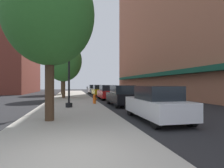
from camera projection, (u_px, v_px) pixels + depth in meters
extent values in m
plane|color=#232326|center=(105.00, 99.00, 22.57)|extent=(90.00, 90.00, 0.00)
cube|color=#A8A399|center=(72.00, 98.00, 22.70)|extent=(4.80, 50.00, 0.12)
cube|color=#9E6047|center=(170.00, 4.00, 28.83)|extent=(6.00, 40.00, 28.57)
cube|color=#144C38|center=(150.00, 75.00, 28.10)|extent=(0.90, 34.00, 0.50)
cube|color=brown|center=(18.00, 54.00, 37.98)|extent=(6.00, 18.00, 15.82)
cube|color=#144C38|center=(0.00, 78.00, 37.26)|extent=(0.90, 15.30, 0.50)
cylinder|color=black|center=(69.00, 105.00, 13.03)|extent=(0.48, 0.48, 0.30)
cylinder|color=black|center=(69.00, 66.00, 13.04)|extent=(0.14, 0.14, 5.20)
sphere|color=silver|center=(69.00, 27.00, 13.04)|extent=(0.44, 0.44, 0.44)
cylinder|color=#E05614|center=(94.00, 100.00, 15.57)|extent=(0.26, 0.26, 0.62)
sphere|color=#E05614|center=(94.00, 96.00, 15.57)|extent=(0.24, 0.24, 0.24)
cylinder|color=#E05614|center=(96.00, 99.00, 15.60)|extent=(0.12, 0.10, 0.10)
cylinder|color=slate|center=(87.00, 92.00, 25.27)|extent=(0.06, 0.06, 1.05)
cube|color=#33383D|center=(87.00, 88.00, 25.27)|extent=(0.14, 0.09, 0.26)
cylinder|color=#422D1E|center=(62.00, 84.00, 31.84)|extent=(0.40, 0.40, 3.30)
ellipsoid|color=#2D6B28|center=(62.00, 64.00, 31.85)|extent=(5.11, 5.11, 5.87)
cylinder|color=#4C3823|center=(64.00, 86.00, 21.79)|extent=(0.40, 0.40, 2.83)
ellipsoid|color=#387F33|center=(64.00, 61.00, 21.80)|extent=(4.29, 4.29, 4.94)
cylinder|color=#422D1E|center=(50.00, 84.00, 8.23)|extent=(0.40, 0.40, 3.27)
ellipsoid|color=#2D6B28|center=(50.00, 14.00, 8.24)|extent=(4.01, 4.01, 4.62)
cylinder|color=black|center=(130.00, 110.00, 10.29)|extent=(0.22, 0.64, 0.64)
cylinder|color=black|center=(156.00, 109.00, 10.62)|extent=(0.22, 0.64, 0.64)
cylinder|color=black|center=(156.00, 121.00, 7.16)|extent=(0.22, 0.64, 0.64)
cylinder|color=black|center=(191.00, 119.00, 7.49)|extent=(0.22, 0.64, 0.64)
cube|color=silver|center=(156.00, 107.00, 8.89)|extent=(1.80, 4.30, 0.76)
cube|color=black|center=(157.00, 93.00, 8.74)|extent=(1.56, 2.20, 0.64)
cylinder|color=black|center=(109.00, 100.00, 16.48)|extent=(0.22, 0.64, 0.64)
cylinder|color=black|center=(125.00, 100.00, 16.81)|extent=(0.22, 0.64, 0.64)
cylinder|color=black|center=(117.00, 104.00, 13.36)|extent=(0.22, 0.64, 0.64)
cylinder|color=black|center=(137.00, 103.00, 13.69)|extent=(0.22, 0.64, 0.64)
cube|color=black|center=(122.00, 98.00, 15.09)|extent=(1.80, 4.30, 0.76)
cube|color=black|center=(122.00, 89.00, 14.94)|extent=(1.56, 2.20, 0.64)
cylinder|color=black|center=(99.00, 96.00, 22.66)|extent=(0.22, 0.64, 0.64)
cylinder|color=black|center=(111.00, 96.00, 22.99)|extent=(0.22, 0.64, 0.64)
cylinder|color=black|center=(103.00, 98.00, 19.54)|extent=(0.22, 0.64, 0.64)
cylinder|color=black|center=(117.00, 97.00, 19.87)|extent=(0.22, 0.64, 0.64)
cube|color=red|center=(107.00, 94.00, 21.27)|extent=(1.80, 4.30, 0.76)
cube|color=black|center=(107.00, 88.00, 21.12)|extent=(1.56, 2.20, 0.64)
cylinder|color=black|center=(93.00, 93.00, 29.31)|extent=(0.22, 0.64, 0.64)
cylinder|color=black|center=(102.00, 93.00, 29.64)|extent=(0.22, 0.64, 0.64)
cylinder|color=black|center=(95.00, 94.00, 26.18)|extent=(0.22, 0.64, 0.64)
cylinder|color=black|center=(106.00, 94.00, 26.51)|extent=(0.22, 0.64, 0.64)
cube|color=gold|center=(99.00, 92.00, 27.91)|extent=(1.80, 4.30, 0.76)
cube|color=black|center=(99.00, 87.00, 27.77)|extent=(1.56, 2.20, 0.64)
cylinder|color=black|center=(89.00, 92.00, 36.38)|extent=(0.22, 0.64, 0.64)
cylinder|color=black|center=(97.00, 91.00, 36.71)|extent=(0.22, 0.64, 0.64)
cylinder|color=black|center=(90.00, 92.00, 33.25)|extent=(0.22, 0.64, 0.64)
cylinder|color=black|center=(99.00, 92.00, 33.58)|extent=(0.22, 0.64, 0.64)
cube|color=#B2B2BA|center=(94.00, 90.00, 34.98)|extent=(1.80, 4.30, 0.76)
cube|color=black|center=(94.00, 86.00, 34.83)|extent=(1.56, 2.20, 0.64)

